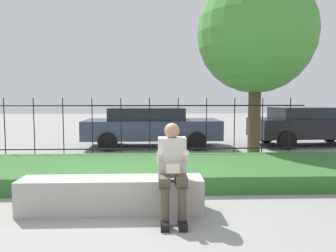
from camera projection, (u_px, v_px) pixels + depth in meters
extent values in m
plane|color=gray|center=(121.00, 211.00, 4.71)|extent=(60.00, 60.00, 0.00)
cube|color=#ADA89E|center=(112.00, 195.00, 4.68)|extent=(2.60, 0.51, 0.49)
cube|color=gray|center=(112.00, 209.00, 4.70)|extent=(2.49, 0.47, 0.08)
cube|color=black|center=(165.00, 225.00, 4.08)|extent=(0.11, 0.26, 0.09)
cylinder|color=#4C4233|center=(165.00, 204.00, 4.12)|extent=(0.11, 0.11, 0.40)
cube|color=#4C4233|center=(164.00, 180.00, 4.31)|extent=(0.15, 0.42, 0.13)
cube|color=black|center=(183.00, 225.00, 4.09)|extent=(0.11, 0.26, 0.09)
cylinder|color=#4C4233|center=(182.00, 204.00, 4.13)|extent=(0.11, 0.11, 0.40)
cube|color=#4C4233|center=(181.00, 180.00, 4.32)|extent=(0.15, 0.42, 0.13)
cube|color=beige|center=(172.00, 157.00, 4.50)|extent=(0.38, 0.24, 0.54)
sphere|color=tan|center=(172.00, 131.00, 4.45)|extent=(0.21, 0.21, 0.21)
cylinder|color=beige|center=(160.00, 158.00, 4.33)|extent=(0.08, 0.29, 0.24)
cylinder|color=beige|center=(185.00, 157.00, 4.34)|extent=(0.08, 0.29, 0.24)
cube|color=beige|center=(173.00, 169.00, 4.25)|extent=(0.18, 0.09, 0.13)
cube|color=#33662D|center=(130.00, 171.00, 6.62)|extent=(10.75, 2.47, 0.31)
cylinder|color=black|center=(136.00, 149.00, 8.40)|extent=(8.75, 0.03, 0.03)
cylinder|color=black|center=(135.00, 106.00, 8.31)|extent=(8.75, 0.03, 0.03)
cylinder|color=black|center=(5.00, 130.00, 8.23)|extent=(0.02, 0.02, 1.63)
cylinder|color=black|center=(34.00, 130.00, 8.26)|extent=(0.02, 0.02, 1.63)
cylinder|color=black|center=(63.00, 130.00, 8.29)|extent=(0.02, 0.02, 1.63)
cylinder|color=black|center=(92.00, 130.00, 8.32)|extent=(0.02, 0.02, 1.63)
cylinder|color=black|center=(121.00, 130.00, 8.35)|extent=(0.02, 0.02, 1.63)
cylinder|color=black|center=(150.00, 130.00, 8.38)|extent=(0.02, 0.02, 1.63)
cylinder|color=black|center=(178.00, 130.00, 8.41)|extent=(0.02, 0.02, 1.63)
cylinder|color=black|center=(206.00, 130.00, 8.43)|extent=(0.02, 0.02, 1.63)
cylinder|color=black|center=(234.00, 129.00, 8.46)|extent=(0.02, 0.02, 1.63)
cylinder|color=black|center=(262.00, 129.00, 8.49)|extent=(0.02, 0.02, 1.63)
cylinder|color=black|center=(290.00, 129.00, 8.52)|extent=(0.02, 0.02, 1.63)
cube|color=black|center=(310.00, 128.00, 11.27)|extent=(4.08, 1.93, 0.64)
cube|color=black|center=(306.00, 113.00, 11.21)|extent=(2.28, 1.60, 0.38)
cylinder|color=black|center=(329.00, 134.00, 12.23)|extent=(0.61, 0.24, 0.59)
cylinder|color=black|center=(287.00, 140.00, 10.36)|extent=(0.61, 0.24, 0.59)
cylinder|color=black|center=(266.00, 135.00, 11.97)|extent=(0.61, 0.24, 0.59)
cube|color=#383D56|center=(152.00, 129.00, 10.93)|extent=(4.47, 1.83, 0.62)
cube|color=black|center=(147.00, 114.00, 10.88)|extent=(2.47, 1.59, 0.40)
cylinder|color=black|center=(197.00, 141.00, 10.17)|extent=(0.58, 0.21, 0.58)
cylinder|color=black|center=(190.00, 135.00, 11.90)|extent=(0.58, 0.21, 0.58)
cylinder|color=black|center=(107.00, 142.00, 10.02)|extent=(0.58, 0.21, 0.58)
cylinder|color=black|center=(114.00, 135.00, 11.75)|extent=(0.58, 0.21, 0.58)
cylinder|color=#4C3D28|center=(254.00, 111.00, 9.32)|extent=(0.35, 0.35, 2.52)
sphere|color=#4C8E3D|center=(256.00, 34.00, 9.14)|extent=(3.31, 3.31, 3.31)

